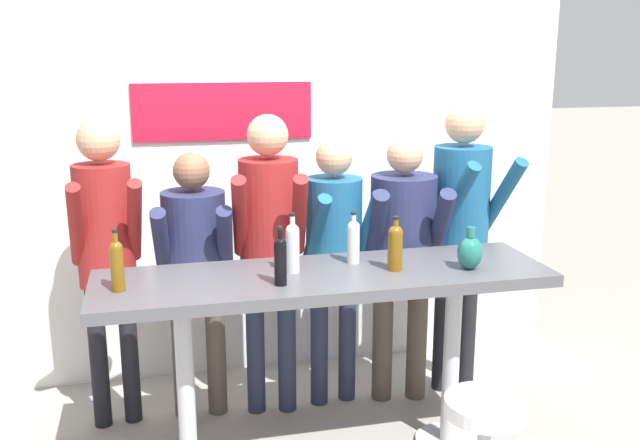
{
  "coord_description": "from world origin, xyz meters",
  "views": [
    {
      "loc": [
        -0.81,
        -3.33,
        2.16
      ],
      "look_at": [
        0.0,
        0.1,
        1.3
      ],
      "focal_mm": 40.0,
      "sensor_mm": 36.0,
      "label": 1
    }
  ],
  "objects": [
    {
      "name": "wine_bottle_2",
      "position": [
        0.19,
        0.13,
        1.18
      ],
      "size": [
        0.07,
        0.07,
        0.28
      ],
      "color": "#B7BCC1",
      "rests_on": "tasting_table"
    },
    {
      "name": "tasting_table",
      "position": [
        -0.0,
        0.0,
        0.89
      ],
      "size": [
        2.3,
        0.65,
        1.05
      ],
      "color": "#4C4C51",
      "rests_on": "ground_plane"
    },
    {
      "name": "person_right",
      "position": [
        1.03,
        0.64,
        1.15
      ],
      "size": [
        0.49,
        0.61,
        1.83
      ],
      "rotation": [
        0.0,
        0.0,
        0.2
      ],
      "color": "black",
      "rests_on": "ground_plane"
    },
    {
      "name": "person_left",
      "position": [
        -0.61,
        0.65,
        0.98
      ],
      "size": [
        0.46,
        0.55,
        1.59
      ],
      "rotation": [
        0.0,
        0.0,
        -0.09
      ],
      "color": "#473D33",
      "rests_on": "ground_plane"
    },
    {
      "name": "wine_bottle_3",
      "position": [
        0.36,
        -0.04,
        1.18
      ],
      "size": [
        0.08,
        0.08,
        0.28
      ],
      "color": "brown",
      "rests_on": "tasting_table"
    },
    {
      "name": "person_far_left",
      "position": [
        -1.09,
        0.65,
        1.13
      ],
      "size": [
        0.41,
        0.55,
        1.79
      ],
      "rotation": [
        0.0,
        0.0,
        0.1
      ],
      "color": "black",
      "rests_on": "ground_plane"
    },
    {
      "name": "wine_bottle_1",
      "position": [
        -1.0,
        -0.05,
        1.19
      ],
      "size": [
        0.06,
        0.06,
        0.3
      ],
      "color": "brown",
      "rests_on": "tasting_table"
    },
    {
      "name": "person_center_right",
      "position": [
        0.62,
        0.57,
        1.02
      ],
      "size": [
        0.52,
        0.6,
        1.66
      ],
      "rotation": [
        0.0,
        0.0,
        -0.15
      ],
      "color": "#473D33",
      "rests_on": "ground_plane"
    },
    {
      "name": "wine_bottle_0",
      "position": [
        -0.15,
        0.04,
        1.19
      ],
      "size": [
        0.07,
        0.07,
        0.31
      ],
      "color": "#B7BCC1",
      "rests_on": "tasting_table"
    },
    {
      "name": "wine_bottle_4",
      "position": [
        -0.25,
        -0.14,
        1.18
      ],
      "size": [
        0.06,
        0.06,
        0.29
      ],
      "color": "black",
      "rests_on": "tasting_table"
    },
    {
      "name": "person_center_left",
      "position": [
        -0.18,
        0.59,
        1.13
      ],
      "size": [
        0.46,
        0.58,
        1.8
      ],
      "rotation": [
        0.0,
        0.0,
        -0.14
      ],
      "color": "#23283D",
      "rests_on": "ground_plane"
    },
    {
      "name": "back_wall",
      "position": [
        -0.0,
        1.27,
        1.3
      ],
      "size": [
        3.9,
        0.12,
        2.59
      ],
      "color": "silver",
      "rests_on": "ground_plane"
    },
    {
      "name": "person_center",
      "position": [
        0.21,
        0.62,
        1.03
      ],
      "size": [
        0.43,
        0.53,
        1.65
      ],
      "rotation": [
        0.0,
        0.0,
        0.09
      ],
      "color": "#23283D",
      "rests_on": "ground_plane"
    },
    {
      "name": "decorative_vase",
      "position": [
        0.74,
        -0.11,
        1.14
      ],
      "size": [
        0.13,
        0.13,
        0.22
      ],
      "color": "#1E665B",
      "rests_on": "tasting_table"
    }
  ]
}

